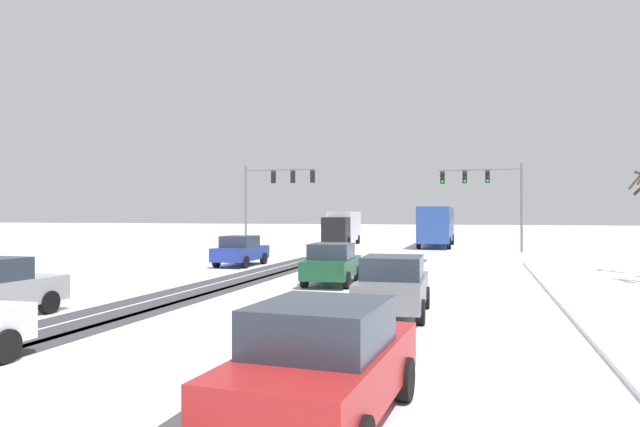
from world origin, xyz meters
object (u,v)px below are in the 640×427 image
traffic_signal_far_right (487,187)px  car_dark_green_second (332,264)px  car_grey_third (393,285)px  box_truck_delivery (342,227)px  car_red_sixth (324,363)px  traffic_signal_far_left (274,188)px  bus_oncoming (437,223)px  car_blue_lead (241,251)px

traffic_signal_far_right → car_dark_green_second: 23.28m
car_grey_third → box_truck_delivery: size_ratio=0.56×
car_red_sixth → traffic_signal_far_right: bearing=86.2°
car_grey_third → box_truck_delivery: bearing=105.9°
traffic_signal_far_left → bus_oncoming: 15.19m
car_blue_lead → box_truck_delivery: size_ratio=0.55×
car_grey_third → box_truck_delivery: box_truck_delivery is taller
traffic_signal_far_left → bus_oncoming: (11.29, 9.78, -2.78)m
bus_oncoming → car_blue_lead: bearing=-112.0°
car_dark_green_second → car_grey_third: bearing=-61.4°
traffic_signal_far_left → car_grey_third: 27.73m
car_blue_lead → car_dark_green_second: 9.31m
box_truck_delivery → car_blue_lead: bearing=-90.9°
car_grey_third → traffic_signal_far_left: bearing=117.5°
box_truck_delivery → bus_oncoming: bearing=-0.3°
traffic_signal_far_left → car_grey_third: (12.66, -24.36, -3.96)m
car_grey_third → bus_oncoming: size_ratio=0.38×
car_dark_green_second → car_red_sixth: 14.93m
car_blue_lead → car_red_sixth: same height
car_dark_green_second → box_truck_delivery: 28.77m
car_blue_lead → car_red_sixth: 23.34m
car_dark_green_second → bus_oncoming: bus_oncoming is taller
car_blue_lead → car_red_sixth: size_ratio=0.98×
car_blue_lead → bus_oncoming: bearing=68.0°
car_dark_green_second → car_red_sixth: (3.69, -14.46, 0.00)m
car_red_sixth → car_grey_third: bearing=92.4°
car_blue_lead → bus_oncoming: size_ratio=0.37×
car_dark_green_second → box_truck_delivery: bearing=102.9°
car_grey_third → bus_oncoming: bearing=92.3°
car_grey_third → car_red_sixth: size_ratio=0.99×
box_truck_delivery → traffic_signal_far_left: bearing=-106.5°
car_red_sixth → bus_oncoming: (-1.70, 42.46, 1.18)m
car_red_sixth → box_truck_delivery: bearing=103.4°
traffic_signal_far_right → bus_oncoming: bearing=125.0°
traffic_signal_far_left → bus_oncoming: size_ratio=0.59×
traffic_signal_far_right → car_red_sixth: traffic_signal_far_right is taller
bus_oncoming → box_truck_delivery: bearing=179.7°
car_blue_lead → traffic_signal_far_left: bearing=102.2°
car_dark_green_second → car_grey_third: size_ratio=1.01×
traffic_signal_far_left → car_red_sixth: bearing=-68.3°
car_red_sixth → bus_oncoming: bus_oncoming is taller
traffic_signal_far_left → traffic_signal_far_right: (15.42, 3.89, 0.02)m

